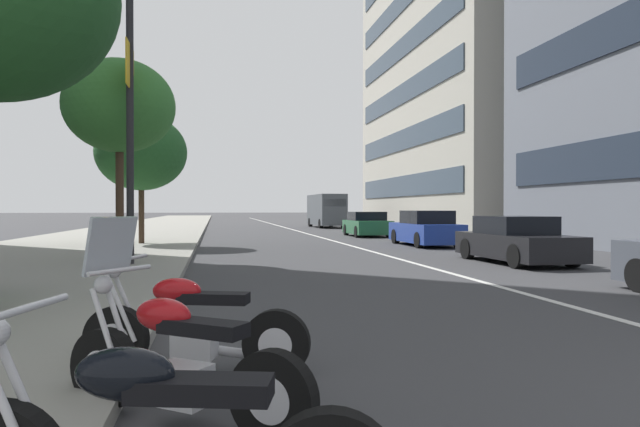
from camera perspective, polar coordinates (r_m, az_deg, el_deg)
The scene contains 11 objects.
sidewalk_right_plaza at distance 32.60m, azimuth -18.89°, elevation -2.06°, with size 160.00×8.17×0.15m, color gray.
lane_centre_stripe at distance 37.64m, azimuth -2.11°, elevation -1.80°, with size 110.00×0.16×0.01m, color silver.
motorcycle_by_sign_pole at distance 4.27m, azimuth -14.03°, elevation -14.37°, with size 1.35×1.76×1.47m.
motorcycle_mid_row at distance 5.48m, azimuth -12.66°, elevation -11.30°, with size 0.85×2.08×1.09m.
car_far_down_avenue at distance 16.92m, azimuth 18.99°, elevation -2.63°, with size 4.23×1.83×1.31m.
car_lead_in_lane at distance 23.75m, azimuth 10.50°, elevation -1.57°, with size 4.48×1.83×1.44m.
car_following_behind at distance 31.20m, azimuth 4.70°, elevation -1.12°, with size 4.14×1.99×1.34m.
delivery_van_ahead at distance 45.45m, azimuth 0.62°, elevation 0.36°, with size 6.21×2.14×2.61m.
street_lamp_with_banners at distance 15.39m, azimuth -17.53°, elevation 15.34°, with size 1.26×2.04×9.06m.
street_tree_far_plaza at distance 17.04m, azimuth -19.42°, elevation 10.06°, with size 3.05×3.05×5.52m.
street_tree_mid_sidewalk at distance 23.66m, azimuth -17.44°, elevation 5.85°, with size 3.54×3.54×5.10m.
Camera 1 is at (-2.21, 5.45, 1.53)m, focal length 32.00 mm.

